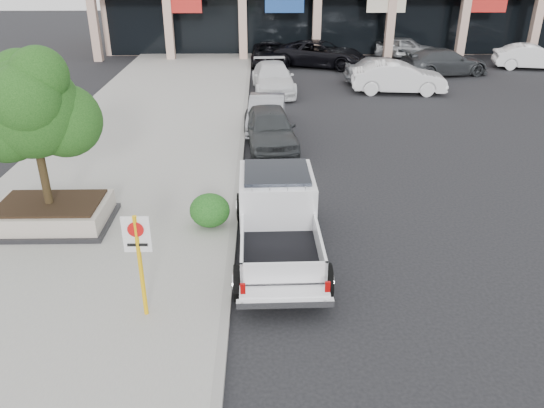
{
  "coord_description": "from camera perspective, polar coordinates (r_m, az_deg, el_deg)",
  "views": [
    {
      "loc": [
        -0.73,
        -10.46,
        7.07
      ],
      "look_at": [
        -0.51,
        1.5,
        1.27
      ],
      "focal_mm": 35.0,
      "sensor_mm": 36.0,
      "label": 1
    }
  ],
  "objects": [
    {
      "name": "ground",
      "position": [
        12.65,
        2.45,
        -8.16
      ],
      "size": [
        120.0,
        120.0,
        0.0
      ],
      "primitive_type": "plane",
      "color": "black",
      "rests_on": "ground"
    },
    {
      "name": "sidewalk",
      "position": [
        18.51,
        -15.93,
        2.61
      ],
      "size": [
        8.0,
        52.0,
        0.15
      ],
      "primitive_type": "cube",
      "color": "gray",
      "rests_on": "ground"
    },
    {
      "name": "curb",
      "position": [
        17.91,
        -3.61,
        2.8
      ],
      "size": [
        0.2,
        52.0,
        0.15
      ],
      "primitive_type": "cube",
      "color": "gray",
      "rests_on": "ground"
    },
    {
      "name": "planter",
      "position": [
        15.78,
        -22.61,
        -1.0
      ],
      "size": [
        3.2,
        2.2,
        0.68
      ],
      "color": "black",
      "rests_on": "sidewalk"
    },
    {
      "name": "planter_tree",
      "position": [
        14.87,
        -23.85,
        9.43
      ],
      "size": [
        2.9,
        2.55,
        4.0
      ],
      "color": "black",
      "rests_on": "planter"
    },
    {
      "name": "no_parking_sign",
      "position": [
        10.85,
        -14.13,
        -5.12
      ],
      "size": [
        0.55,
        0.09,
        2.3
      ],
      "color": "yellow",
      "rests_on": "sidewalk"
    },
    {
      "name": "hedge",
      "position": [
        14.55,
        -6.71,
        -0.68
      ],
      "size": [
        1.1,
        0.99,
        0.93
      ],
      "primitive_type": "ellipsoid",
      "color": "#134313",
      "rests_on": "sidewalk"
    },
    {
      "name": "pickup_truck",
      "position": [
        13.24,
        0.7,
        -1.83
      ],
      "size": [
        2.28,
        5.89,
        1.84
      ],
      "primitive_type": null,
      "rotation": [
        0.0,
        0.0,
        0.02
      ],
      "color": "white",
      "rests_on": "ground"
    },
    {
      "name": "curb_car_a",
      "position": [
        20.76,
        -0.23,
        8.21
      ],
      "size": [
        2.34,
        4.74,
        1.55
      ],
      "primitive_type": "imported",
      "rotation": [
        0.0,
        0.0,
        0.11
      ],
      "color": "#2E3133",
      "rests_on": "ground"
    },
    {
      "name": "curb_car_b",
      "position": [
        22.99,
        -0.58,
        9.76
      ],
      "size": [
        1.75,
        4.32,
        1.4
      ],
      "primitive_type": "imported",
      "rotation": [
        0.0,
        0.0,
        -0.06
      ],
      "color": "gray",
      "rests_on": "ground"
    },
    {
      "name": "curb_car_c",
      "position": [
        29.25,
        0.12,
        13.39
      ],
      "size": [
        2.47,
        5.32,
        1.5
      ],
      "primitive_type": "imported",
      "rotation": [
        0.0,
        0.0,
        0.07
      ],
      "color": "silver",
      "rests_on": "ground"
    },
    {
      "name": "curb_car_d",
      "position": [
        36.63,
        -0.25,
        15.85
      ],
      "size": [
        2.45,
        5.14,
        1.41
      ],
      "primitive_type": "imported",
      "rotation": [
        0.0,
        0.0,
        -0.02
      ],
      "color": "black",
      "rests_on": "ground"
    },
    {
      "name": "lot_car_a",
      "position": [
        31.84,
        12.1,
        13.93
      ],
      "size": [
        4.65,
        1.9,
        1.58
      ],
      "primitive_type": "imported",
      "rotation": [
        0.0,
        0.0,
        1.58
      ],
      "color": "#A3A6AB",
      "rests_on": "ground"
    },
    {
      "name": "lot_car_b",
      "position": [
        29.84,
        13.47,
        13.08
      ],
      "size": [
        5.1,
        2.2,
        1.63
      ],
      "primitive_type": "imported",
      "rotation": [
        0.0,
        0.0,
        1.47
      ],
      "color": "silver",
      "rests_on": "ground"
    },
    {
      "name": "lot_car_c",
      "position": [
        35.05,
        18.05,
        14.32
      ],
      "size": [
        5.81,
        3.41,
        1.58
      ],
      "primitive_type": "imported",
      "rotation": [
        0.0,
        0.0,
        1.8
      ],
      "color": "#323437",
      "rests_on": "ground"
    },
    {
      "name": "lot_car_d",
      "position": [
        36.07,
        5.21,
        15.8
      ],
      "size": [
        6.55,
        4.59,
        1.66
      ],
      "primitive_type": "imported",
      "rotation": [
        0.0,
        0.0,
        1.23
      ],
      "color": "black",
      "rests_on": "ground"
    },
    {
      "name": "lot_car_e",
      "position": [
        40.05,
        14.19,
        16.01
      ],
      "size": [
        4.59,
        2.72,
        1.47
      ],
      "primitive_type": "imported",
      "rotation": [
        0.0,
        0.0,
        1.33
      ],
      "color": "#969A9E",
      "rests_on": "ground"
    },
    {
      "name": "lot_car_f",
      "position": [
        38.99,
        26.18,
        14.02
      ],
      "size": [
        4.85,
        2.42,
        1.53
      ],
      "primitive_type": "imported",
      "rotation": [
        0.0,
        0.0,
        1.39
      ],
      "color": "white",
      "rests_on": "ground"
    }
  ]
}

